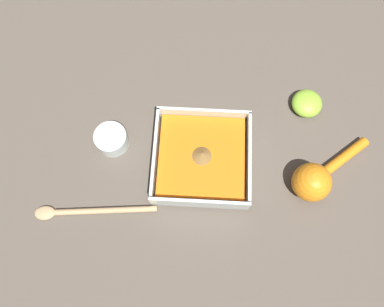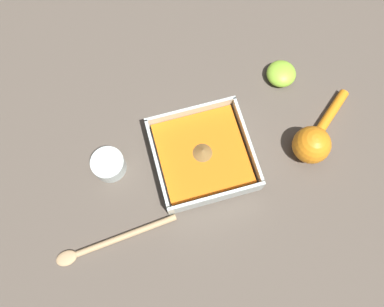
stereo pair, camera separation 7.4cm
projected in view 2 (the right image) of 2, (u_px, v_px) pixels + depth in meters
ground_plane at (196, 160)px, 0.77m from camera, size 4.00×4.00×0.00m
square_dish at (203, 156)px, 0.75m from camera, size 0.19×0.19×0.06m
spice_bowl at (109, 165)px, 0.75m from camera, size 0.07×0.07×0.04m
lemon_squeezer at (314, 141)px, 0.74m from camera, size 0.17×0.15×0.08m
lemon_half at (281, 74)px, 0.81m from camera, size 0.06×0.06×0.04m
wooden_spoon at (110, 242)px, 0.71m from camera, size 0.24×0.04×0.01m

